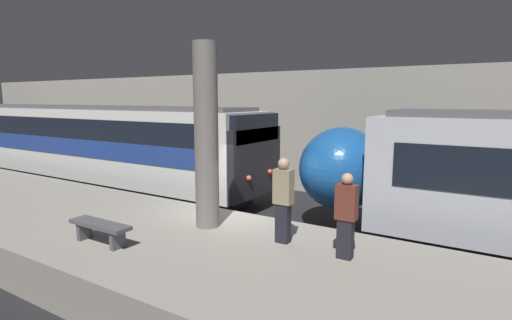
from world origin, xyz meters
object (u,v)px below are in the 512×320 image
(person_waiting, at_px, (346,214))
(platform_bench, at_px, (100,228))
(train_boxy, at_px, (74,143))
(person_walking, at_px, (283,198))
(support_pillar_near, at_px, (206,137))

(person_waiting, bearing_deg, platform_bench, -156.79)
(train_boxy, bearing_deg, person_walking, -17.08)
(person_waiting, xyz_separation_m, platform_bench, (-4.51, -1.94, -0.51))
(support_pillar_near, distance_m, platform_bench, 2.95)
(platform_bench, bearing_deg, support_pillar_near, 61.48)
(person_walking, bearing_deg, support_pillar_near, 179.34)
(platform_bench, bearing_deg, person_waiting, 23.21)
(person_waiting, bearing_deg, train_boxy, 164.01)
(person_waiting, relative_size, platform_bench, 1.08)
(support_pillar_near, xyz_separation_m, person_walking, (2.00, -0.02, -1.16))
(person_walking, bearing_deg, train_boxy, 162.92)
(support_pillar_near, distance_m, person_walking, 2.31)
(support_pillar_near, distance_m, train_boxy, 11.84)
(support_pillar_near, height_order, person_waiting, support_pillar_near)
(person_waiting, relative_size, person_walking, 0.91)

